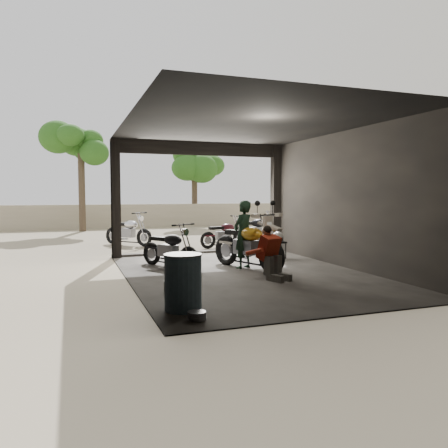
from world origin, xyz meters
TOP-DOWN VIEW (x-y plane):
  - ground at (0.00, 0.00)m, footprint 80.00×80.00m
  - garage at (0.00, 0.55)m, footprint 7.00×7.13m
  - boundary_wall at (0.00, 14.00)m, footprint 18.00×0.30m
  - tree_left at (-3.00, 12.50)m, footprint 2.20×2.20m
  - tree_right at (2.80, 14.00)m, footprint 2.20×2.20m
  - main_bike at (0.28, 0.56)m, footprint 1.49×2.14m
  - left_bike at (-1.36, 1.37)m, footprint 1.37×1.68m
  - outside_bike_a at (-1.72, 6.16)m, footprint 1.64×1.69m
  - outside_bike_b at (1.14, 4.54)m, footprint 1.61×0.90m
  - outside_bike_c at (2.57, 5.33)m, footprint 1.77×1.00m
  - rider at (0.22, 0.67)m, footprint 0.69×0.62m
  - mechanic at (0.27, -0.80)m, footprint 0.77×0.88m
  - stool at (1.68, 1.77)m, footprint 0.34×0.34m
  - helmet at (1.64, 1.72)m, footprint 0.36×0.37m
  - oil_drum at (-2.00, -2.44)m, footprint 0.65×0.65m
  - sign_post at (3.44, 2.46)m, footprint 0.73×0.08m

SIDE VIEW (x-z plane):
  - ground at x=0.00m, z-range 0.00..0.00m
  - stool at x=1.68m, z-range 0.16..0.63m
  - oil_drum at x=-2.00m, z-range 0.00..0.85m
  - outside_bike_b at x=1.14m, z-range 0.00..1.03m
  - mechanic at x=0.27m, z-range 0.00..1.06m
  - left_bike at x=-1.36m, z-range 0.00..1.06m
  - outside_bike_c at x=2.57m, z-range 0.00..1.13m
  - outside_bike_a at x=-1.72m, z-range 0.00..1.13m
  - boundary_wall at x=0.00m, z-range 0.00..1.20m
  - helmet at x=1.64m, z-range 0.47..0.74m
  - main_bike at x=0.28m, z-range 0.00..1.32m
  - rider at x=0.22m, z-range 0.00..1.59m
  - garage at x=0.00m, z-range -0.32..2.88m
  - sign_post at x=3.44m, z-range 0.37..2.57m
  - tree_right at x=2.80m, z-range 1.06..6.06m
  - tree_left at x=-3.00m, z-range 1.19..6.79m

